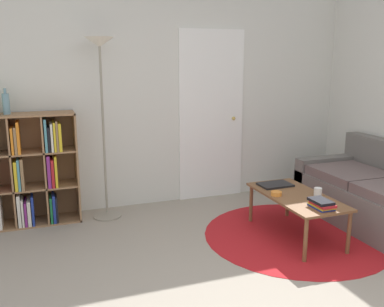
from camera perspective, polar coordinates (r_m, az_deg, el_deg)
The scene contains 10 objects.
wall_back at distance 4.93m, azimuth -3.10°, elevation 8.15°, with size 7.43×0.11×2.60m.
rug at distance 4.31m, azimuth 13.69°, elevation -10.51°, with size 1.76×1.76×0.01m.
bookshelf at distance 4.63m, azimuth -21.56°, elevation -2.32°, with size 0.96×0.34×1.14m.
floor_lamp at distance 4.45m, azimuth -12.07°, elevation 10.43°, with size 0.30×0.30×1.88m.
coffee_table at distance 4.17m, azimuth 13.76°, elevation -5.95°, with size 0.52×1.05×0.41m.
laptop at distance 4.41m, azimuth 11.02°, elevation -4.10°, with size 0.33×0.23×0.02m.
bowl at distance 4.10m, azimuth 11.18°, elevation -5.25°, with size 0.10×0.10×0.04m.
book_stack_on_table at distance 3.85m, azimuth 16.89°, elevation -6.45°, with size 0.15×0.23×0.08m.
cup at distance 4.18m, azimuth 16.44°, elevation -4.92°, with size 0.07×0.07×0.08m.
bottle_right at distance 4.52m, azimuth -23.55°, elevation 6.13°, with size 0.07×0.07×0.25m.
Camera 1 is at (-1.40, -1.95, 1.68)m, focal length 40.00 mm.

